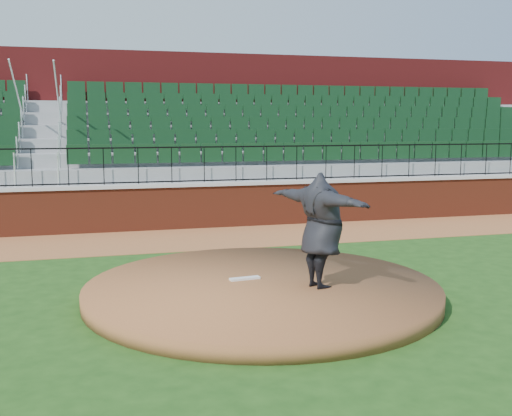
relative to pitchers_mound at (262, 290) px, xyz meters
The scene contains 10 objects.
ground 0.49m from the pitchers_mound, 35.73° to the left, with size 90.00×90.00×0.00m, color #1B4012.
warning_track 5.69m from the pitchers_mound, 86.14° to the left, with size 34.00×3.20×0.01m, color brown.
field_wall 7.30m from the pitchers_mound, 86.99° to the left, with size 34.00×0.35×1.20m, color maroon.
wall_cap 7.37m from the pitchers_mound, 86.99° to the left, with size 34.00×0.45×0.10m, color #B7B7B7.
wall_railing 7.48m from the pitchers_mound, 86.99° to the left, with size 34.00×0.05×1.00m, color black, non-canonical shape.
seating_stands 10.24m from the pitchers_mound, 87.81° to the left, with size 34.00×5.10×4.60m, color gray, non-canonical shape.
concourse_wall 13.07m from the pitchers_mound, 88.29° to the left, with size 34.00×0.50×5.50m, color maroon.
pitchers_mound is the anchor object (origin of this frame).
pitching_rubber 0.41m from the pitchers_mound, 125.31° to the left, with size 0.54×0.14×0.04m, color silver.
pitcher 1.48m from the pitchers_mound, 30.13° to the right, with size 2.37×0.64×1.93m, color black.
Camera 1 is at (-3.22, -10.16, 2.98)m, focal length 43.20 mm.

